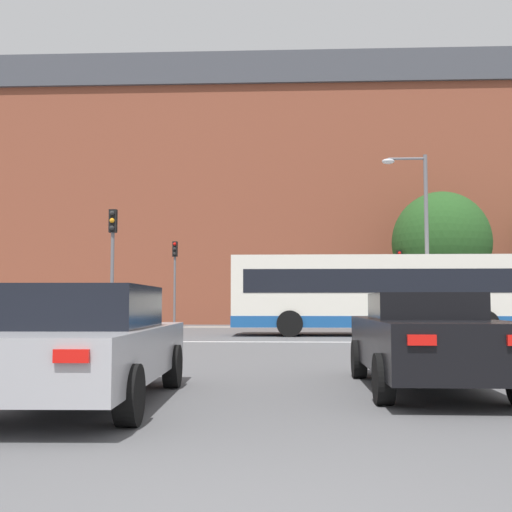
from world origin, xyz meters
The scene contains 12 objects.
stop_line_strip centered at (0.00, 17.76, 0.00)m, with size 9.29×0.30×0.01m, color silver.
far_pavement centered at (0.00, 31.02, 0.01)m, with size 70.32×2.50×0.01m, color gray.
brick_civic_building centered at (2.11, 41.06, 8.42)m, with size 44.75×12.70×19.27m.
car_saloon_left centered at (-2.40, 4.69, 0.76)m, with size 2.11×4.98×1.49m.
car_roadster_right centered at (2.22, 6.20, 0.72)m, with size 1.94×4.69×1.41m.
bus_crossing_lead centered at (3.98, 22.19, 1.67)m, with size 11.77×2.71×3.12m.
traffic_light_far_left centered at (-5.63, 30.13, 3.03)m, with size 0.26×0.31×4.53m.
traffic_light_far_right centered at (6.16, 30.35, 2.72)m, with size 0.26×0.31×4.03m.
traffic_light_near_left centered at (-5.76, 18.30, 3.00)m, with size 0.26×0.31×4.50m.
street_lamp_junction centered at (5.53, 22.30, 4.38)m, with size 1.81×0.36×7.23m.
pedestrian_waiting centered at (-9.20, 30.90, 0.90)m, with size 0.36×0.45×1.56m.
tree_distant centered at (8.61, 31.40, 4.53)m, with size 5.25×5.25×7.29m.
Camera 1 is at (0.13, -3.38, 1.26)m, focal length 45.00 mm.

